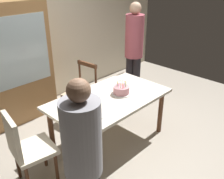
# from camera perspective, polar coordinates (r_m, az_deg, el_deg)

# --- Properties ---
(ground) EXTENTS (6.40, 6.40, 0.00)m
(ground) POSITION_cam_1_polar(r_m,az_deg,el_deg) (3.78, -0.54, -11.70)
(ground) COLOR #9E9384
(back_wall) EXTENTS (6.40, 0.10, 2.60)m
(back_wall) POSITION_cam_1_polar(r_m,az_deg,el_deg) (4.60, -17.65, 12.09)
(back_wall) COLOR beige
(back_wall) RESTS_ON ground
(dining_table) EXTENTS (1.64, 0.94, 0.73)m
(dining_table) POSITION_cam_1_polar(r_m,az_deg,el_deg) (3.42, -0.58, -3.07)
(dining_table) COLOR silver
(dining_table) RESTS_ON ground
(birthday_cake) EXTENTS (0.28, 0.28, 0.18)m
(birthday_cake) POSITION_cam_1_polar(r_m,az_deg,el_deg) (3.46, 2.15, -0.16)
(birthday_cake) COLOR silver
(birthday_cake) RESTS_ON dining_table
(plate_near_celebrant) EXTENTS (0.22, 0.22, 0.01)m
(plate_near_celebrant) POSITION_cam_1_polar(r_m,az_deg,el_deg) (2.97, -3.81, -5.91)
(plate_near_celebrant) COLOR white
(plate_near_celebrant) RESTS_ON dining_table
(plate_far_side) EXTENTS (0.22, 0.22, 0.01)m
(plate_far_side) POSITION_cam_1_polar(r_m,az_deg,el_deg) (3.47, -4.04, -1.02)
(plate_far_side) COLOR white
(plate_far_side) RESTS_ON dining_table
(fork_near_celebrant) EXTENTS (0.18, 0.05, 0.01)m
(fork_near_celebrant) POSITION_cam_1_polar(r_m,az_deg,el_deg) (2.90, -6.38, -7.01)
(fork_near_celebrant) COLOR silver
(fork_near_celebrant) RESTS_ON dining_table
(fork_far_side) EXTENTS (0.18, 0.03, 0.01)m
(fork_far_side) POSITION_cam_1_polar(r_m,az_deg,el_deg) (3.38, -6.09, -1.93)
(fork_far_side) COLOR silver
(fork_far_side) RESTS_ON dining_table
(chair_spindle_back) EXTENTS (0.48, 0.48, 0.95)m
(chair_spindle_back) POSITION_cam_1_polar(r_m,az_deg,el_deg) (4.12, -7.05, -0.95)
(chair_spindle_back) COLOR tan
(chair_spindle_back) RESTS_ON ground
(chair_upholstered) EXTENTS (0.51, 0.50, 0.95)m
(chair_upholstered) POSITION_cam_1_polar(r_m,az_deg,el_deg) (2.99, -19.15, -12.24)
(chair_upholstered) COLOR beige
(chair_upholstered) RESTS_ON ground
(person_celebrant) EXTENTS (0.32, 0.32, 1.62)m
(person_celebrant) POSITION_cam_1_polar(r_m,az_deg,el_deg) (2.12, -6.65, -15.10)
(person_celebrant) COLOR #262328
(person_celebrant) RESTS_ON ground
(person_guest) EXTENTS (0.32, 0.32, 1.82)m
(person_guest) POSITION_cam_1_polar(r_m,az_deg,el_deg) (4.49, 5.02, 9.46)
(person_guest) COLOR #262328
(person_guest) RESTS_ON ground
(china_cabinet) EXTENTS (1.10, 0.45, 1.90)m
(china_cabinet) POSITION_cam_1_polar(r_m,az_deg,el_deg) (4.22, -21.19, 5.41)
(china_cabinet) COLOR #9E7042
(china_cabinet) RESTS_ON ground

